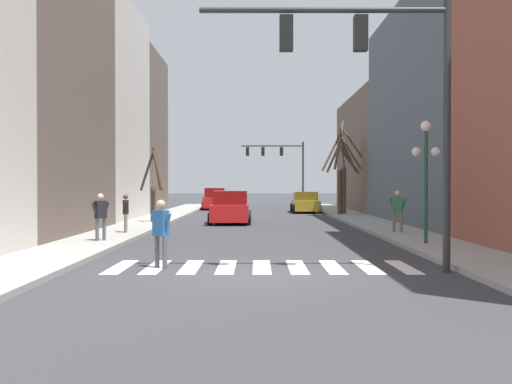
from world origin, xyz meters
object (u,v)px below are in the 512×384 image
Objects in this scene: pedestrian_crossing_street at (162,228)px; street_tree_left_near at (154,187)px; pedestrian_on_right_sidewalk at (101,213)px; pedestrian_near_right_corner at (126,210)px; traffic_signal_near at (380,72)px; traffic_signal_far at (281,159)px; street_tree_right_mid at (344,175)px; car_parked_left_far at (306,203)px; pedestrian_on_left_sidewalk at (398,207)px; car_parked_left_near at (216,199)px; car_driving_away_lane at (231,208)px; street_lamp_right_corner at (427,156)px; street_tree_left_far at (342,175)px.

street_tree_left_near reaches higher than pedestrian_crossing_street.
pedestrian_near_right_corner is (0.11, 3.50, -0.05)m from pedestrian_on_right_sidewalk.
traffic_signal_far is (-0.58, 43.64, -0.18)m from traffic_signal_near.
pedestrian_crossing_street is at bearing -107.99° from street_tree_right_mid.
pedestrian_crossing_street reaches higher than car_parked_left_far.
street_tree_right_mid reaches higher than pedestrian_on_left_sidewalk.
car_parked_left_near is 17.83m from car_driving_away_lane.
traffic_signal_far reaches higher than pedestrian_crossing_street.
pedestrian_on_left_sidewalk is (0.16, 4.64, -1.88)m from street_lamp_right_corner.
pedestrian_on_left_sidewalk is 0.27× the size of street_tree_right_mid.
street_lamp_right_corner is 31.42m from car_parked_left_near.
street_lamp_right_corner is 2.49× the size of pedestrian_on_right_sidewalk.
street_lamp_right_corner is at bearing -75.40° from pedestrian_on_left_sidewalk.
pedestrian_on_left_sidewalk is 1.09× the size of pedestrian_near_right_corner.
traffic_signal_near is 36.36m from car_parked_left_near.
street_tree_left_near is (0.01, 10.63, 0.83)m from pedestrian_on_right_sidewalk.
street_tree_right_mid is (8.34, 25.70, 1.71)m from pedestrian_crossing_street.
car_driving_away_lane is 2.84× the size of pedestrian_on_right_sidewalk.
street_lamp_right_corner is at bearing -46.29° from street_tree_left_near.
street_tree_left_near reaches higher than pedestrian_on_left_sidewalk.
street_lamp_right_corner is 0.65× the size of street_tree_right_mid.
pedestrian_on_right_sidewalk is at bearing -120.86° from street_tree_left_far.
car_parked_left_far is 2.75× the size of pedestrian_on_right_sidewalk.
pedestrian_on_right_sidewalk is 0.96× the size of pedestrian_on_left_sidewalk.
pedestrian_crossing_street is 1.05× the size of pedestrian_on_right_sidewalk.
street_lamp_right_corner is (2.72, 5.57, -1.73)m from traffic_signal_near.
traffic_signal_near is 4.07× the size of pedestrian_on_right_sidewalk.
car_parked_left_near is 1.23× the size of street_tree_left_near.
car_parked_left_near reaches higher than car_driving_away_lane.
car_driving_away_lane is 10.15m from street_tree_left_far.
pedestrian_crossing_street is at bearing -79.61° from street_tree_left_near.
traffic_signal_near is 3.91× the size of pedestrian_on_left_sidewalk.
car_parked_left_far is 29.89m from pedestrian_crossing_street.
pedestrian_on_right_sidewalk reaches higher than car_driving_away_lane.
street_tree_left_far is at bearing 83.82° from traffic_signal_near.
pedestrian_on_right_sidewalk is (-7.75, -37.15, -3.47)m from traffic_signal_far.
pedestrian_on_left_sidewalk is at bearing 43.17° from car_driving_away_lane.
street_tree_left_far is (11.04, 18.47, 1.57)m from pedestrian_on_right_sidewalk.
pedestrian_crossing_street is at bearing -96.29° from traffic_signal_far.
pedestrian_on_left_sidewalk reaches higher than pedestrian_on_right_sidewalk.
pedestrian_crossing_street is 25.60m from street_tree_left_far.
pedestrian_on_left_sidewalk is (2.15, -19.77, 0.43)m from car_parked_left_far.
street_tree_left_near reaches higher than pedestrian_near_right_corner.
pedestrian_near_right_corner is (-2.91, 9.28, 0.05)m from pedestrian_crossing_street.
traffic_signal_near reaches higher than traffic_signal_far.
street_tree_left_far is at bearing 90.04° from street_lamp_right_corner.
pedestrian_near_right_corner is 18.61m from street_tree_left_far.
car_parked_left_far is at bearing -61.61° from pedestrian_crossing_street.
pedestrian_on_right_sidewalk is (-8.33, 6.49, -3.66)m from traffic_signal_near.
pedestrian_on_left_sidewalk is 13.19m from street_tree_left_near.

